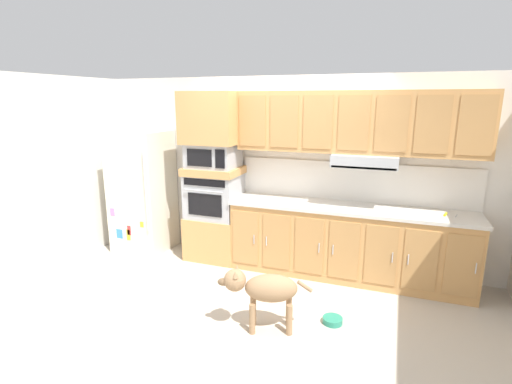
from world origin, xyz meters
name	(u,v)px	position (x,y,z in m)	size (l,w,h in m)	color
ground_plane	(260,290)	(0.00, 0.00, 0.00)	(9.60, 9.60, 0.00)	#B2A899
back_kitchen_wall	(287,170)	(0.00, 1.11, 1.25)	(6.20, 0.12, 2.50)	silver
side_panel_left	(65,171)	(-2.80, 0.00, 1.25)	(0.12, 7.10, 2.50)	silver
refrigerator	(143,191)	(-2.08, 0.68, 0.88)	(0.76, 0.73, 1.76)	silver
oven_base_cabinet	(216,236)	(-0.94, 0.75, 0.30)	(0.74, 0.62, 0.60)	tan
built_in_oven	(214,195)	(-0.94, 0.75, 0.90)	(0.70, 0.62, 0.60)	#A8AAAF
appliance_mid_shelf	(214,171)	(-0.94, 0.75, 1.25)	(0.74, 0.62, 0.10)	tan
microwave	(213,155)	(-0.94, 0.75, 1.46)	(0.64, 0.54, 0.32)	#A8AAAF
appliance_upper_cabinet	(213,118)	(-0.94, 0.75, 1.96)	(0.74, 0.62, 0.68)	tan
lower_cabinet_run	(347,243)	(0.90, 0.75, 0.44)	(2.93, 0.63, 0.88)	tan
countertop_slab	(349,208)	(0.90, 0.75, 0.90)	(2.97, 0.64, 0.04)	beige
backsplash_panel	(353,182)	(0.90, 1.04, 1.17)	(2.97, 0.02, 0.50)	white
upper_cabinet_with_hood	(356,125)	(0.90, 0.87, 1.90)	(2.93, 0.48, 0.88)	tan
screwdriver	(446,214)	(1.97, 0.73, 0.93)	(0.15, 0.14, 0.03)	yellow
dog	(263,289)	(0.30, -0.73, 0.43)	(0.89, 0.41, 0.64)	#997551
dog_food_bowl	(333,320)	(0.92, -0.39, 0.03)	(0.20, 0.20, 0.06)	#267F66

